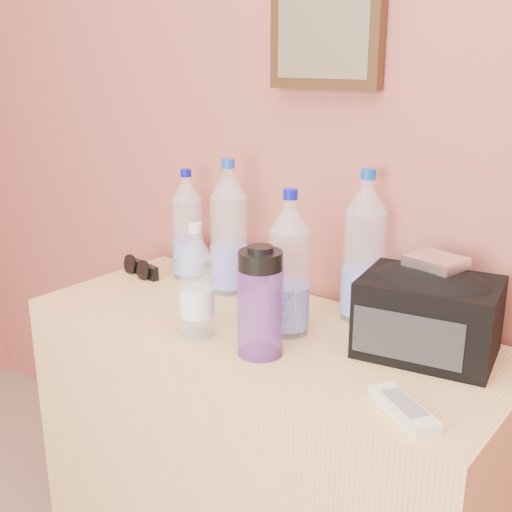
{
  "coord_description": "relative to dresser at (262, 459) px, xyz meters",
  "views": [
    {
      "loc": [
        0.5,
        0.61,
        1.35
      ],
      "look_at": [
        -0.36,
        1.71,
        0.92
      ],
      "focal_mm": 45.0,
      "sensor_mm": 36.0,
      "label": 1
    }
  ],
  "objects": [
    {
      "name": "dresser",
      "position": [
        0.0,
        0.0,
        0.0
      ],
      "size": [
        1.18,
        0.49,
        0.74
      ],
      "primitive_type": "cube",
      "color": "#AC8748",
      "rests_on": "ground"
    },
    {
      "name": "nalgene_bottle",
      "position": [
        0.09,
        -0.12,
        0.49
      ],
      "size": [
        0.1,
        0.1,
        0.24
      ],
      "rotation": [
        0.0,
        0.0,
        -0.18
      ],
      "color": "#6D36A2",
      "rests_on": "dresser"
    },
    {
      "name": "pet_large_a",
      "position": [
        -0.39,
        0.15,
        0.51
      ],
      "size": [
        0.09,
        0.09,
        0.31
      ],
      "rotation": [
        0.0,
        0.0,
        0.23
      ],
      "color": "silver",
      "rests_on": "dresser"
    },
    {
      "name": "pet_large_d",
      "position": [
        0.07,
        0.01,
        0.52
      ],
      "size": [
        0.09,
        0.09,
        0.34
      ],
      "rotation": [
        0.0,
        0.0,
        -0.02
      ],
      "color": "white",
      "rests_on": "dresser"
    },
    {
      "name": "picture_frame",
      "position": [
        0.0,
        0.24,
        1.03
      ],
      "size": [
        0.3,
        0.03,
        0.25
      ],
      "primitive_type": null,
      "color": "#382311",
      "rests_on": "room_shell"
    },
    {
      "name": "pet_large_c",
      "position": [
        0.16,
        0.19,
        0.53
      ],
      "size": [
        0.1,
        0.1,
        0.37
      ],
      "rotation": [
        0.0,
        0.0,
        -0.04
      ],
      "color": "silver",
      "rests_on": "dresser"
    },
    {
      "name": "foil_packet",
      "position": [
        0.37,
        0.12,
        0.57
      ],
      "size": [
        0.12,
        0.11,
        0.02
      ],
      "primitive_type": "cube",
      "rotation": [
        0.0,
        0.0,
        -0.18
      ],
      "color": "silver",
      "rests_on": "toiletry_bag"
    },
    {
      "name": "sunglasses",
      "position": [
        -0.51,
        0.08,
        0.39
      ],
      "size": [
        0.16,
        0.09,
        0.04
      ],
      "primitive_type": null,
      "rotation": [
        0.0,
        0.0,
        -0.19
      ],
      "color": "black",
      "rests_on": "dresser"
    },
    {
      "name": "pet_large_b",
      "position": [
        -0.22,
        0.14,
        0.53
      ],
      "size": [
        0.1,
        0.1,
        0.36
      ],
      "rotation": [
        0.0,
        0.0,
        0.13
      ],
      "color": "white",
      "rests_on": "dresser"
    },
    {
      "name": "toiletry_bag",
      "position": [
        0.37,
        0.1,
        0.46
      ],
      "size": [
        0.31,
        0.25,
        0.19
      ],
      "primitive_type": null,
      "rotation": [
        0.0,
        0.0,
        0.18
      ],
      "color": "black",
      "rests_on": "dresser"
    },
    {
      "name": "pet_small",
      "position": [
        -0.09,
        -0.13,
        0.48
      ],
      "size": [
        0.08,
        0.08,
        0.26
      ],
      "rotation": [
        0.0,
        0.0,
        -0.14
      ],
      "color": "white",
      "rests_on": "dresser"
    },
    {
      "name": "ac_remote",
      "position": [
        0.44,
        -0.16,
        0.38
      ],
      "size": [
        0.17,
        0.13,
        0.02
      ],
      "primitive_type": "cube",
      "rotation": [
        0.0,
        0.0,
        -0.56
      ],
      "color": "white",
      "rests_on": "dresser"
    }
  ]
}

